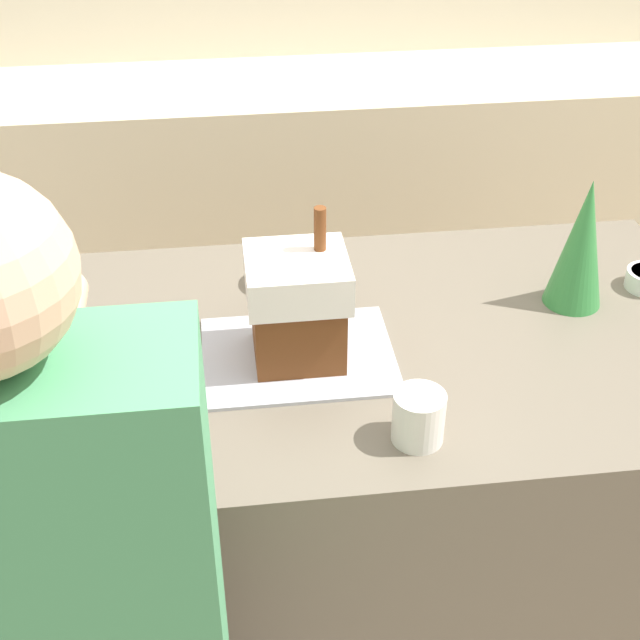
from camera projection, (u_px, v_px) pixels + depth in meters
ground_plane at (339, 617)px, 2.42m from camera, size 12.00×12.00×0.00m
back_cabinet_block at (281, 194)px, 3.51m from camera, size 6.00×0.60×0.91m
kitchen_island at (341, 496)px, 2.16m from camera, size 1.68×0.90×0.92m
baking_tray at (298, 356)px, 1.85m from camera, size 0.40×0.31×0.01m
gingerbread_house at (298, 305)px, 1.78m from camera, size 0.20×0.19×0.32m
decorative_tree at (582, 244)px, 1.94m from camera, size 0.13×0.13×0.30m
candy_bowl_front_corner at (25, 344)px, 1.85m from camera, size 0.10×0.10×0.04m
candy_bowl_center_rear at (118, 354)px, 1.82m from camera, size 0.12×0.12×0.04m
candy_bowl_far_left at (279, 274)px, 2.07m from camera, size 0.13×0.13×0.05m
mug at (419, 417)px, 1.61m from camera, size 0.10×0.10×0.10m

